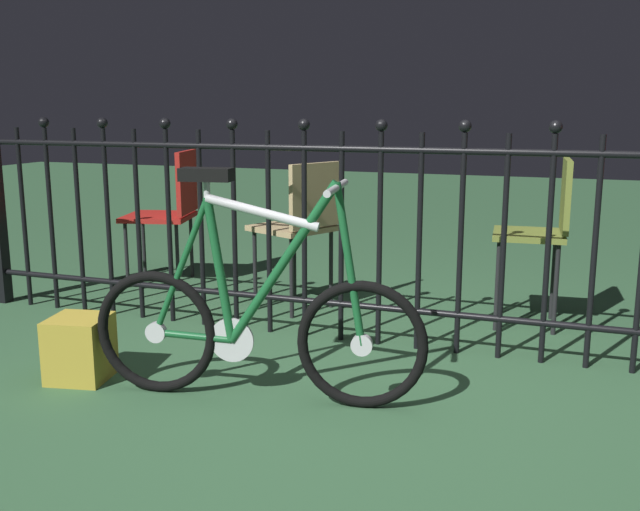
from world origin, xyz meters
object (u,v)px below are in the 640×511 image
Objects in this scene: bicycle at (255,321)px; chair_tan at (302,219)px; display_crate at (80,348)px; chair_red at (171,205)px; chair_olive at (544,224)px.

bicycle reaches higher than chair_tan.
display_crate is at bearing -175.96° from bicycle.
chair_red is at bearing 130.00° from bicycle.
display_crate is (-0.80, -0.06, -0.19)m from bicycle.
chair_tan is 0.96× the size of chair_olive.
chair_tan is at bearing 103.33° from bicycle.
bicycle is 2.11m from chair_red.
chair_red is at bearing 162.32° from chair_tan.
chair_olive is at bearing 6.36° from chair_tan.
chair_olive reaches higher than display_crate.
chair_tan is 1.10m from chair_red.
bicycle is at bearing 4.04° from display_crate.
display_crate is at bearing -110.44° from chair_tan.
chair_red is 2.35m from chair_olive.
bicycle reaches higher than display_crate.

